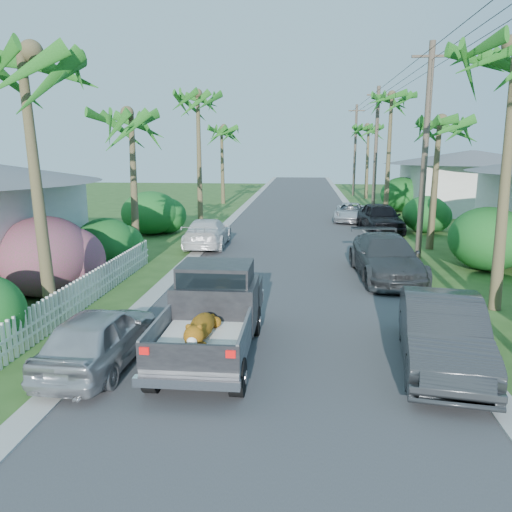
# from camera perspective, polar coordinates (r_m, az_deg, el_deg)

# --- Properties ---
(ground) EXTENTS (120.00, 120.00, 0.00)m
(ground) POSITION_cam_1_polar(r_m,az_deg,el_deg) (10.27, 1.97, -15.24)
(ground) COLOR #2D4F1D
(ground) RESTS_ON ground
(road) EXTENTS (8.00, 100.00, 0.02)m
(road) POSITION_cam_1_polar(r_m,az_deg,el_deg) (34.43, 4.54, 4.28)
(road) COLOR #38383A
(road) RESTS_ON ground
(curb_left) EXTENTS (0.60, 100.00, 0.06)m
(curb_left) POSITION_cam_1_polar(r_m,az_deg,el_deg) (34.76, -2.59, 4.41)
(curb_left) COLOR #A5A39E
(curb_left) RESTS_ON ground
(curb_right) EXTENTS (0.60, 100.00, 0.06)m
(curb_right) POSITION_cam_1_polar(r_m,az_deg,el_deg) (34.63, 11.69, 4.14)
(curb_right) COLOR #A5A39E
(curb_right) RESTS_ON ground
(pickup_truck) EXTENTS (1.98, 5.12, 2.06)m
(pickup_truck) POSITION_cam_1_polar(r_m,az_deg,el_deg) (11.89, -4.80, -6.07)
(pickup_truck) COLOR black
(pickup_truck) RESTS_ON ground
(parked_car_rn) EXTENTS (2.27, 4.88, 1.55)m
(parked_car_rn) POSITION_cam_1_polar(r_m,az_deg,el_deg) (11.73, 20.52, -8.32)
(parked_car_rn) COLOR #282A2C
(parked_car_rn) RESTS_ON ground
(parked_car_rm) EXTENTS (2.50, 5.48, 1.56)m
(parked_car_rm) POSITION_cam_1_polar(r_m,az_deg,el_deg) (19.07, 14.64, -0.17)
(parked_car_rm) COLOR #303336
(parked_car_rm) RESTS_ON ground
(parked_car_rf) EXTENTS (2.45, 5.05, 1.66)m
(parked_car_rf) POSITION_cam_1_polar(r_m,az_deg,el_deg) (29.54, 14.03, 4.25)
(parked_car_rf) COLOR black
(parked_car_rf) RESTS_ON ground
(parked_car_rd) EXTENTS (2.49, 4.49, 1.19)m
(parked_car_rd) POSITION_cam_1_polar(r_m,az_deg,el_deg) (33.54, 10.71, 4.90)
(parked_car_rd) COLOR silver
(parked_car_rd) RESTS_ON ground
(parked_car_ln) EXTENTS (1.71, 3.99, 1.34)m
(parked_car_ln) POSITION_cam_1_polar(r_m,az_deg,el_deg) (11.60, -17.45, -8.87)
(parked_car_ln) COLOR #A6A9AD
(parked_car_ln) RESTS_ON ground
(parked_car_lf) EXTENTS (2.08, 4.80, 1.38)m
(parked_car_lf) POSITION_cam_1_polar(r_m,az_deg,el_deg) (24.48, -5.56, 2.64)
(parked_car_lf) COLOR silver
(parked_car_lf) RESTS_ON ground
(palm_l_a) EXTENTS (4.40, 4.40, 8.20)m
(palm_l_a) POSITION_cam_1_polar(r_m,az_deg,el_deg) (14.02, -24.93, 20.17)
(palm_l_a) COLOR brown
(palm_l_a) RESTS_ON ground
(palm_l_b) EXTENTS (4.40, 4.40, 7.40)m
(palm_l_b) POSITION_cam_1_polar(r_m,az_deg,el_deg) (22.38, -14.19, 15.47)
(palm_l_b) COLOR brown
(palm_l_b) RESTS_ON ground
(palm_l_c) EXTENTS (4.40, 4.40, 9.20)m
(palm_l_c) POSITION_cam_1_polar(r_m,az_deg,el_deg) (31.93, -6.69, 17.84)
(palm_l_c) COLOR brown
(palm_l_c) RESTS_ON ground
(palm_l_d) EXTENTS (4.40, 4.40, 7.70)m
(palm_l_d) POSITION_cam_1_polar(r_m,az_deg,el_deg) (43.70, -3.93, 14.41)
(palm_l_d) COLOR brown
(palm_l_d) RESTS_ON ground
(palm_r_b) EXTENTS (4.40, 4.40, 7.20)m
(palm_r_b) POSITION_cam_1_polar(r_m,az_deg,el_deg) (24.88, 20.23, 14.28)
(palm_r_b) COLOR brown
(palm_r_b) RESTS_ON ground
(palm_r_c) EXTENTS (4.40, 4.40, 9.40)m
(palm_r_c) POSITION_cam_1_polar(r_m,az_deg,el_deg) (35.71, 15.27, 17.21)
(palm_r_c) COLOR brown
(palm_r_c) RESTS_ON ground
(palm_r_d) EXTENTS (4.40, 4.40, 8.00)m
(palm_r_d) POSITION_cam_1_polar(r_m,az_deg,el_deg) (49.50, 12.78, 14.23)
(palm_r_d) COLOR brown
(palm_r_d) RESTS_ON ground
(shrub_l_b) EXTENTS (3.00, 3.30, 2.60)m
(shrub_l_b) POSITION_cam_1_polar(r_m,az_deg,el_deg) (17.58, -22.95, -0.03)
(shrub_l_b) COLOR #C11B76
(shrub_l_b) RESTS_ON ground
(shrub_l_c) EXTENTS (2.40, 2.64, 2.00)m
(shrub_l_c) POSITION_cam_1_polar(r_m,az_deg,el_deg) (21.01, -16.81, 1.45)
(shrub_l_c) COLOR #154C18
(shrub_l_c) RESTS_ON ground
(shrub_l_d) EXTENTS (3.20, 3.52, 2.40)m
(shrub_l_d) POSITION_cam_1_polar(r_m,az_deg,el_deg) (28.63, -11.96, 4.85)
(shrub_l_d) COLOR #154C18
(shrub_l_d) RESTS_ON ground
(shrub_r_b) EXTENTS (3.00, 3.30, 2.50)m
(shrub_r_b) POSITION_cam_1_polar(r_m,az_deg,el_deg) (21.65, 25.01, 1.80)
(shrub_r_b) COLOR #154C18
(shrub_r_b) RESTS_ON ground
(shrub_r_c) EXTENTS (2.60, 2.86, 2.10)m
(shrub_r_c) POSITION_cam_1_polar(r_m,az_deg,el_deg) (30.15, 18.84, 4.53)
(shrub_r_c) COLOR #154C18
(shrub_r_c) RESTS_ON ground
(shrub_r_d) EXTENTS (3.20, 3.52, 2.60)m
(shrub_r_d) POSITION_cam_1_polar(r_m,az_deg,el_deg) (39.95, 16.33, 6.78)
(shrub_r_d) COLOR #154C18
(shrub_r_d) RESTS_ON ground
(picket_fence) EXTENTS (0.10, 11.00, 1.00)m
(picket_fence) POSITION_cam_1_polar(r_m,az_deg,el_deg) (16.54, -18.03, -3.23)
(picket_fence) COLOR white
(picket_fence) RESTS_ON ground
(house_right_far) EXTENTS (9.00, 8.00, 4.60)m
(house_right_far) POSITION_cam_1_polar(r_m,az_deg,el_deg) (41.12, 23.31, 7.57)
(house_right_far) COLOR silver
(house_right_far) RESTS_ON ground
(utility_pole_b) EXTENTS (1.60, 0.26, 9.00)m
(utility_pole_b) POSITION_cam_1_polar(r_m,az_deg,el_deg) (22.67, 18.76, 11.24)
(utility_pole_b) COLOR brown
(utility_pole_b) RESTS_ON ground
(utility_pole_c) EXTENTS (1.60, 0.26, 9.00)m
(utility_pole_c) POSITION_cam_1_polar(r_m,az_deg,el_deg) (37.44, 13.52, 11.67)
(utility_pole_c) COLOR brown
(utility_pole_c) RESTS_ON ground
(utility_pole_d) EXTENTS (1.60, 0.26, 9.00)m
(utility_pole_d) POSITION_cam_1_polar(r_m,az_deg,el_deg) (52.34, 11.26, 11.82)
(utility_pole_d) COLOR brown
(utility_pole_d) RESTS_ON ground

